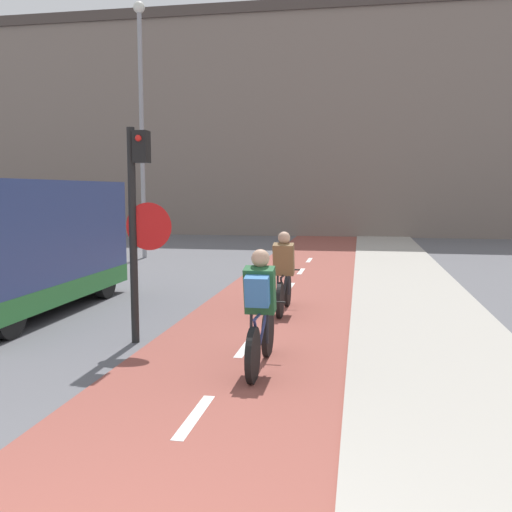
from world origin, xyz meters
TOP-DOWN VIEW (x-y plane):
  - building_row_background at (0.00, 27.37)m, footprint 60.00×5.20m
  - traffic_light_pole at (-1.54, 5.51)m, footprint 0.67×0.25m
  - street_lamp_far at (-5.33, 15.34)m, footprint 0.36×0.36m
  - cyclist_near at (0.36, 4.57)m, footprint 0.46×1.71m
  - cyclist_far at (0.21, 7.90)m, footprint 0.46×1.64m
  - van at (-4.47, 6.97)m, footprint 2.09×4.99m

SIDE VIEW (x-z plane):
  - cyclist_far at x=0.21m, z-range -0.07..1.39m
  - cyclist_near at x=0.36m, z-range -0.03..1.45m
  - van at x=-4.47m, z-range -0.02..2.33m
  - traffic_light_pole at x=-1.54m, z-range 0.37..3.42m
  - street_lamp_far at x=-5.33m, z-range 0.79..8.77m
  - building_row_background at x=0.00m, z-range 0.01..10.85m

